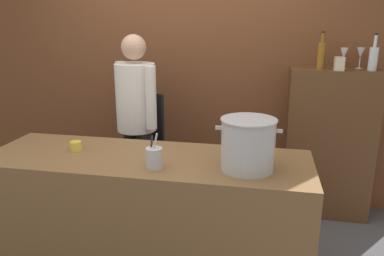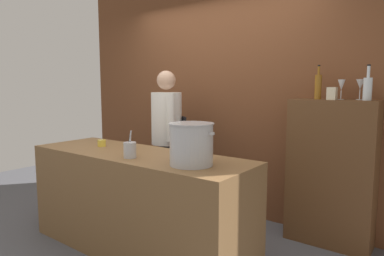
{
  "view_description": "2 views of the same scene",
  "coord_description": "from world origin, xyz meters",
  "views": [
    {
      "loc": [
        0.76,
        -2.27,
        1.79
      ],
      "look_at": [
        0.22,
        0.44,
        0.99
      ],
      "focal_mm": 35.63,
      "sensor_mm": 36.0,
      "label": 1
    },
    {
      "loc": [
        2.16,
        -2.05,
        1.48
      ],
      "look_at": [
        0.28,
        0.44,
        1.1
      ],
      "focal_mm": 31.62,
      "sensor_mm": 36.0,
      "label": 2
    }
  ],
  "objects": [
    {
      "name": "brick_back_panel",
      "position": [
        0.0,
        1.4,
        1.5
      ],
      "size": [
        4.4,
        0.1,
        3.0
      ],
      "primitive_type": "cube",
      "color": "brown",
      "rests_on": "ground_plane"
    },
    {
      "name": "wine_glass_wide",
      "position": [
        1.39,
        1.2,
        1.49
      ],
      "size": [
        0.07,
        0.07,
        0.18
      ],
      "color": "silver",
      "rests_on": "bar_cabinet"
    },
    {
      "name": "chef",
      "position": [
        -0.34,
        0.8,
        0.96
      ],
      "size": [
        0.46,
        0.42,
        1.66
      ],
      "rotation": [
        0.0,
        0.0,
        2.51
      ],
      "color": "black",
      "rests_on": "ground_plane"
    },
    {
      "name": "stockpot_large",
      "position": [
        0.67,
        -0.08,
        1.06
      ],
      "size": [
        0.4,
        0.34,
        0.32
      ],
      "color": "#B7BABF",
      "rests_on": "prep_counter"
    },
    {
      "name": "butter_jar",
      "position": [
        -0.52,
        0.03,
        0.93
      ],
      "size": [
        0.08,
        0.08,
        0.06
      ],
      "primitive_type": "cylinder",
      "color": "yellow",
      "rests_on": "prep_counter"
    },
    {
      "name": "prep_counter",
      "position": [
        0.0,
        0.0,
        0.45
      ],
      "size": [
        2.17,
        0.7,
        0.9
      ],
      "primitive_type": "cube",
      "color": "brown",
      "rests_on": "ground_plane"
    },
    {
      "name": "spice_tin_cream",
      "position": [
        1.34,
        1.09,
        1.42
      ],
      "size": [
        0.08,
        0.08,
        0.11
      ],
      "primitive_type": "cube",
      "color": "beige",
      "rests_on": "bar_cabinet"
    },
    {
      "name": "ground_plane",
      "position": [
        0.0,
        0.0,
        0.0
      ],
      "size": [
        8.0,
        8.0,
        0.0
      ],
      "primitive_type": "plane",
      "color": "#4C4C51"
    },
    {
      "name": "wine_bottle_clear",
      "position": [
        1.62,
        1.14,
        1.47
      ],
      "size": [
        0.07,
        0.07,
        0.3
      ],
      "color": "silver",
      "rests_on": "bar_cabinet"
    },
    {
      "name": "bar_cabinet",
      "position": [
        1.34,
        1.19,
        0.68
      ],
      "size": [
        0.76,
        0.32,
        1.37
      ],
      "primitive_type": "cube",
      "color": "brown",
      "rests_on": "ground_plane"
    },
    {
      "name": "wine_bottle_amber",
      "position": [
        1.2,
        1.16,
        1.49
      ],
      "size": [
        0.06,
        0.06,
        0.31
      ],
      "color": "#8C5919",
      "rests_on": "bar_cabinet"
    },
    {
      "name": "utensil_crock",
      "position": [
        0.11,
        -0.18,
        0.97
      ],
      "size": [
        0.1,
        0.1,
        0.23
      ],
      "color": "#B7BABF",
      "rests_on": "prep_counter"
    },
    {
      "name": "wine_glass_short",
      "position": [
        1.54,
        1.25,
        1.5
      ],
      "size": [
        0.07,
        0.07,
        0.18
      ],
      "color": "silver",
      "rests_on": "bar_cabinet"
    }
  ]
}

